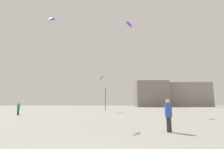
% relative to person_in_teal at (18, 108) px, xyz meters
% --- Properties ---
extents(person_in_teal, '(0.37, 0.37, 1.71)m').
position_rel_person_in_teal_xyz_m(person_in_teal, '(0.00, 0.00, 0.00)').
color(person_in_teal, '#2D2D33').
rests_on(person_in_teal, ground_plane).
extents(person_in_blue, '(0.38, 0.38, 1.73)m').
position_rel_person_in_teal_xyz_m(person_in_blue, '(16.18, -14.45, 0.01)').
color(person_in_blue, '#2D2D33').
rests_on(person_in_blue, ground_plane).
extents(kite_cobalt_diamond, '(4.68, 1.14, 12.39)m').
position_rel_person_in_teal_xyz_m(kite_cobalt_diamond, '(4.11, -0.73, 12.17)').
color(kite_cobalt_diamond, blue).
extents(kite_violet_diamond, '(15.79, 3.63, 13.21)m').
position_rel_person_in_teal_xyz_m(kite_violet_diamond, '(15.05, 2.97, 12.97)').
color(kite_violet_diamond, purple).
extents(kite_emerald_diamond, '(10.65, 12.11, 5.95)m').
position_rel_person_in_teal_xyz_m(kite_emerald_diamond, '(10.05, 11.35, 5.71)').
color(kite_emerald_diamond, green).
extents(building_left_hall, '(15.48, 14.23, 12.45)m').
position_rel_person_in_teal_xyz_m(building_left_hall, '(29.57, 68.09, 5.29)').
color(building_left_hall, gray).
rests_on(building_left_hall, ground_plane).
extents(building_centre_hall, '(24.42, 9.62, 12.16)m').
position_rel_person_in_teal_xyz_m(building_centre_hall, '(47.57, 71.18, 5.14)').
color(building_centre_hall, gray).
rests_on(building_centre_hall, ground_plane).
extents(lamppost_east, '(0.36, 0.36, 5.54)m').
position_rel_person_in_teal_xyz_m(lamppost_east, '(10.50, 17.50, 2.72)').
color(lamppost_east, '#2D2D30').
rests_on(lamppost_east, ground_plane).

